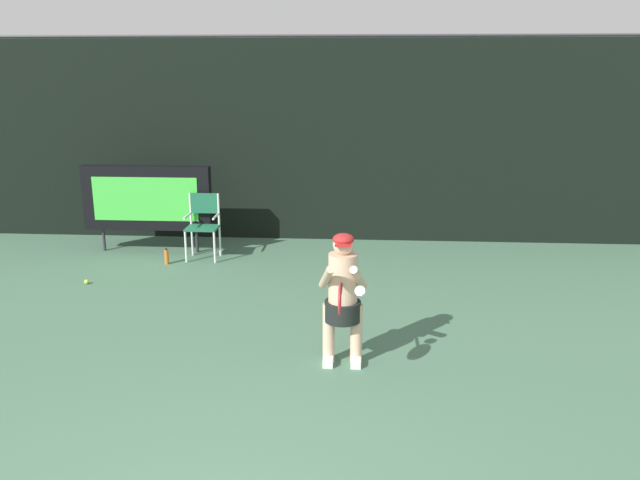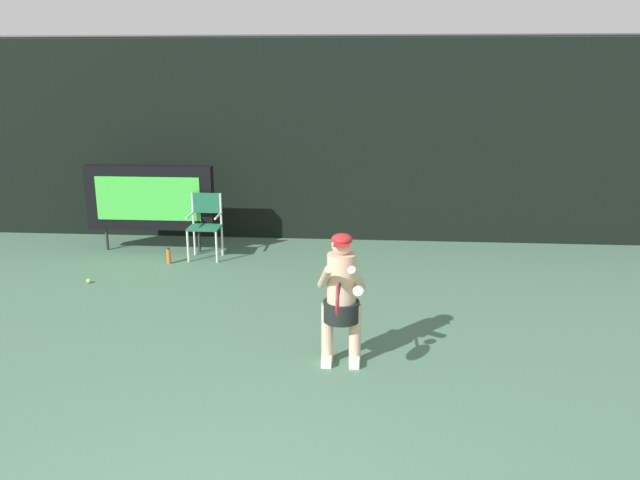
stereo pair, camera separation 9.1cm
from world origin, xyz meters
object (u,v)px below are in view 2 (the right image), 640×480
(tennis_player, at_px, (341,295))
(tennis_racket, at_px, (338,299))
(tennis_ball_loose, at_px, (89,281))
(water_bottle, at_px, (169,256))
(scoreboard, at_px, (150,198))
(umpire_chair, at_px, (205,222))

(tennis_player, bearing_deg, tennis_racket, -91.12)
(tennis_player, xyz_separation_m, tennis_ball_loose, (-3.87, 2.34, -0.75))
(tennis_player, bearing_deg, water_bottle, 131.30)
(water_bottle, bearing_deg, scoreboard, 125.33)
(scoreboard, bearing_deg, tennis_racket, -53.52)
(tennis_racket, bearing_deg, tennis_player, 95.04)
(water_bottle, bearing_deg, tennis_racket, -53.31)
(scoreboard, bearing_deg, tennis_player, -49.66)
(scoreboard, distance_m, umpire_chair, 1.12)
(water_bottle, distance_m, tennis_racket, 5.03)
(umpire_chair, distance_m, tennis_racket, 5.02)
(water_bottle, relative_size, tennis_ball_loose, 3.90)
(umpire_chair, bearing_deg, tennis_player, -57.12)
(umpire_chair, relative_size, tennis_ball_loose, 15.88)
(tennis_player, bearing_deg, scoreboard, 130.34)
(scoreboard, relative_size, tennis_ball_loose, 32.35)
(scoreboard, height_order, tennis_ball_loose, scoreboard)
(umpire_chair, xyz_separation_m, water_bottle, (-0.53, -0.40, -0.50))
(umpire_chair, height_order, water_bottle, umpire_chair)
(tennis_player, bearing_deg, tennis_ball_loose, 148.92)
(scoreboard, relative_size, tennis_racket, 3.65)
(umpire_chair, relative_size, tennis_racket, 1.79)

